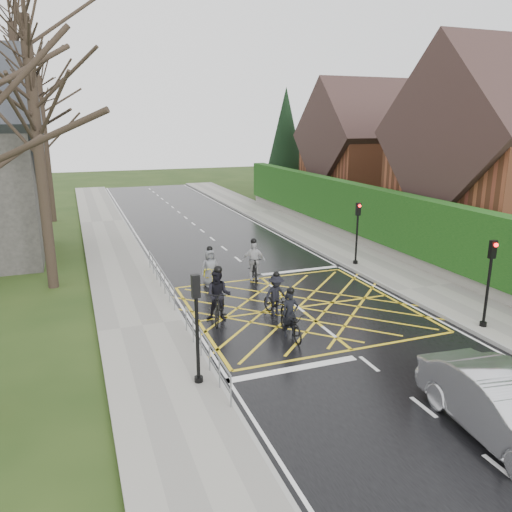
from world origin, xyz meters
TOP-DOWN VIEW (x-y plane):
  - ground at (0.00, 0.00)m, footprint 120.00×120.00m
  - road at (0.00, 0.00)m, footprint 9.00×80.00m
  - sidewalk_right at (6.00, 0.00)m, footprint 3.00×80.00m
  - sidewalk_left at (-6.00, 0.00)m, footprint 3.00×80.00m
  - stone_wall at (7.75, 6.00)m, footprint 0.50×38.00m
  - hedge at (7.75, 6.00)m, footprint 0.90×38.00m
  - house_far at (14.75, 18.00)m, footprint 9.80×8.80m
  - conifer at (10.75, 26.00)m, footprint 4.60×4.60m
  - tree_near at (-9.00, 6.00)m, footprint 9.24×9.24m
  - tree_mid at (-10.00, 14.00)m, footprint 10.08×10.08m
  - tree_far at (-9.30, 22.00)m, footprint 8.40×8.40m
  - railing_south at (-4.65, -3.50)m, footprint 0.05×5.04m
  - railing_north at (-4.65, 4.00)m, footprint 0.05×6.04m
  - traffic_light_ne at (5.10, 4.20)m, footprint 0.24×0.31m
  - traffic_light_se at (5.10, -4.20)m, footprint 0.24×0.31m
  - traffic_light_sw at (-5.10, -4.50)m, footprint 0.24×0.31m
  - cyclist_rear at (-1.40, -2.39)m, footprint 0.69×1.82m
  - cyclist_back at (-3.25, -0.18)m, footprint 1.39×2.12m
  - cyclist_mid at (-1.12, -0.46)m, footprint 1.10×1.84m
  - cyclist_front at (-0.40, 3.93)m, footprint 1.12×2.02m
  - cyclist_lead at (-2.51, 3.72)m, footprint 0.84×1.90m
  - car at (0.83, -9.16)m, footprint 2.06×4.82m

SIDE VIEW (x-z plane):
  - ground at x=0.00m, z-range 0.00..0.00m
  - road at x=0.00m, z-range 0.00..0.01m
  - sidewalk_right at x=6.00m, z-range 0.00..0.15m
  - sidewalk_left at x=-6.00m, z-range 0.00..0.15m
  - stone_wall at x=7.75m, z-range 0.00..0.70m
  - cyclist_rear at x=-1.40m, z-range -0.31..1.44m
  - cyclist_mid at x=-1.12m, z-range -0.23..1.48m
  - cyclist_lead at x=-2.51m, z-range -0.28..1.54m
  - cyclist_front at x=-0.40m, z-range -0.26..1.69m
  - car at x=0.83m, z-range 0.00..1.54m
  - railing_south at x=-4.65m, z-range 0.27..1.29m
  - cyclist_back at x=-3.25m, z-range -0.25..1.82m
  - railing_north at x=-4.65m, z-range 0.27..1.30m
  - traffic_light_ne at x=5.10m, z-range 0.06..3.27m
  - traffic_light_se at x=5.10m, z-range 0.06..3.27m
  - traffic_light_sw at x=-5.10m, z-range 0.06..3.27m
  - hedge at x=7.75m, z-range 0.70..3.50m
  - house_far at x=14.75m, z-range -0.79..9.51m
  - conifer at x=10.75m, z-range -0.01..9.99m
  - tree_far at x=-9.30m, z-range 1.99..12.39m
  - tree_near at x=-9.00m, z-range 2.19..13.63m
  - tree_mid at x=-10.00m, z-range 2.39..14.87m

